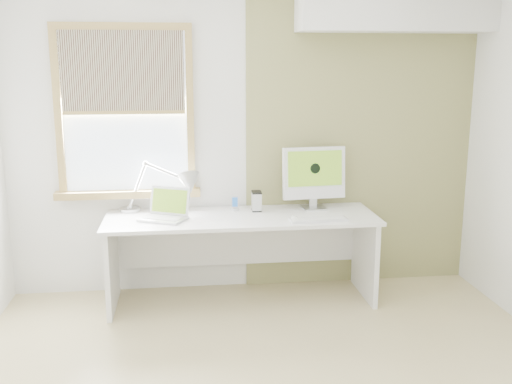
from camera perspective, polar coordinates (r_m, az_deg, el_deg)
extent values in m
cube|color=white|center=(5.06, -0.98, 5.04)|extent=(4.00, 0.02, 2.60)
cube|color=white|center=(1.70, 11.86, -10.47)|extent=(4.00, 0.02, 2.60)
cube|color=#838C53|center=(5.24, 10.01, 5.11)|extent=(2.00, 0.02, 2.60)
cube|color=white|center=(5.13, 13.31, 17.13)|extent=(1.60, 0.40, 0.42)
cube|color=olive|center=(5.07, -18.55, 7.25)|extent=(0.06, 0.06, 1.42)
cube|color=olive|center=(4.97, -6.39, 7.72)|extent=(0.06, 0.06, 1.42)
cube|color=olive|center=(4.98, -12.91, 15.33)|extent=(1.00, 0.06, 0.06)
cube|color=olive|center=(5.07, -12.19, -0.16)|extent=(1.20, 0.14, 0.06)
cube|color=#D1E2F9|center=(5.01, -12.51, 7.54)|extent=(1.00, 0.01, 1.30)
cube|color=beige|center=(4.95, -12.74, 11.25)|extent=(0.98, 0.02, 0.65)
cube|color=olive|center=(4.97, -12.56, 7.50)|extent=(0.98, 0.03, 0.03)
cube|color=white|center=(4.80, -1.42, -2.51)|extent=(2.20, 0.70, 0.03)
cube|color=white|center=(4.92, -13.74, -6.93)|extent=(0.04, 0.64, 0.70)
cube|color=white|center=(5.11, 10.47, -6.05)|extent=(0.04, 0.64, 0.70)
cube|color=white|center=(5.18, -1.75, -4.43)|extent=(2.08, 0.02, 0.48)
cylinder|color=silver|center=(5.07, -12.10, -1.66)|extent=(0.21, 0.21, 0.03)
sphere|color=silver|center=(5.06, -12.10, -1.45)|extent=(0.06, 0.06, 0.05)
cylinder|color=silver|center=(5.00, -11.37, 0.61)|extent=(0.18, 0.06, 0.38)
sphere|color=silver|center=(4.95, -10.62, 2.71)|extent=(0.05, 0.05, 0.05)
cylinder|color=silver|center=(4.90, -8.73, 1.96)|extent=(0.34, 0.14, 0.15)
sphere|color=silver|center=(4.86, -6.81, 1.18)|extent=(0.05, 0.05, 0.04)
cone|color=silver|center=(4.86, -6.43, 0.81)|extent=(0.25, 0.28, 0.23)
cube|color=silver|center=(4.73, -8.94, -2.57)|extent=(0.41, 0.37, 0.02)
cube|color=#B2B5B7|center=(4.73, -8.95, -2.45)|extent=(0.33, 0.26, 0.00)
cube|color=silver|center=(4.81, -8.32, -0.84)|extent=(0.34, 0.22, 0.22)
cube|color=#577E1A|center=(4.80, -8.36, -0.86)|extent=(0.29, 0.18, 0.18)
cylinder|color=silver|center=(4.97, -2.05, -1.68)|extent=(0.07, 0.07, 0.02)
cube|color=silver|center=(4.96, -2.06, -0.95)|extent=(0.05, 0.01, 0.11)
cube|color=#194C99|center=(4.95, -2.05, -0.97)|extent=(0.04, 0.00, 0.08)
cube|color=silver|center=(4.95, 0.05, -0.88)|extent=(0.08, 0.13, 0.16)
cube|color=black|center=(4.93, 0.05, -0.01)|extent=(0.08, 0.13, 0.01)
cube|color=black|center=(4.97, 0.05, -1.73)|extent=(0.08, 0.13, 0.01)
cube|color=silver|center=(5.06, 5.62, -1.53)|extent=(0.21, 0.19, 0.01)
cube|color=silver|center=(5.07, 5.53, -0.44)|extent=(0.07, 0.03, 0.17)
cube|color=white|center=(5.01, 5.62, 1.85)|extent=(0.54, 0.14, 0.44)
cube|color=#577E1A|center=(4.98, 5.73, 2.28)|extent=(0.47, 0.07, 0.29)
cylinder|color=black|center=(4.97, 5.74, 2.27)|extent=(0.09, 0.02, 0.09)
cube|color=white|center=(4.68, 6.06, -2.66)|extent=(0.46, 0.15, 0.02)
cube|color=white|center=(4.68, 6.06, -2.55)|extent=(0.43, 0.12, 0.00)
ellipsoid|color=white|center=(4.69, 3.73, -2.50)|extent=(0.07, 0.10, 0.03)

